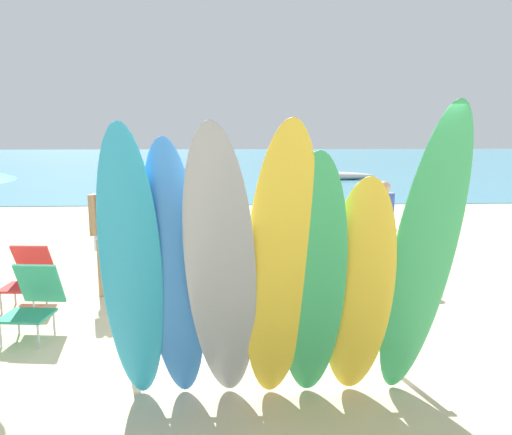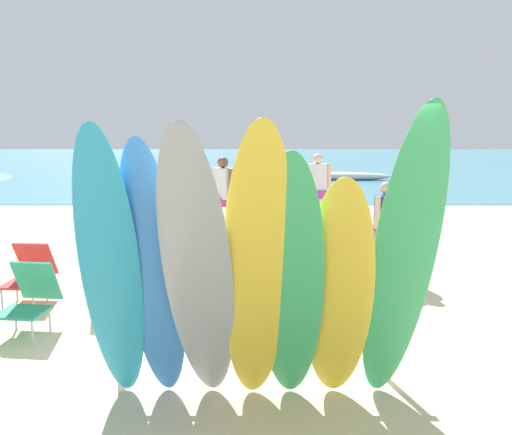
{
  "view_description": "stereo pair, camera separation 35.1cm",
  "coord_description": "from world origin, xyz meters",
  "px_view_note": "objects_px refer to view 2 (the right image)",
  "views": [
    {
      "loc": [
        -0.32,
        -4.6,
        2.35
      ],
      "look_at": [
        0.0,
        2.35,
        1.13
      ],
      "focal_mm": 36.4,
      "sensor_mm": 36.0,
      "label": 1
    },
    {
      "loc": [
        0.03,
        -4.6,
        2.35
      ],
      "look_at": [
        0.0,
        2.35,
        1.13
      ],
      "focal_mm": 36.4,
      "sensor_mm": 36.0,
      "label": 2
    }
  ],
  "objects_px": {
    "surfboard_blue_1": "(157,280)",
    "beach_chair_red": "(33,295)",
    "beachgoer_by_water": "(243,189)",
    "surfboard_yellow_5": "(341,296)",
    "beachgoer_photographing": "(226,191)",
    "surfboard_green_6": "(404,267)",
    "distant_boat": "(340,176)",
    "beachgoer_near_rack": "(114,226)",
    "surfboard_green_4": "(293,288)",
    "surfboard_grey_2": "(201,278)",
    "surfboard_rack": "(255,319)",
    "surfboard_yellow_3": "(259,276)",
    "surfboard_teal_0": "(114,276)",
    "beachgoer_midbeach": "(320,185)",
    "beachgoer_strolling": "(388,222)",
    "beach_chair_blue": "(33,271)"
  },
  "relations": [
    {
      "from": "surfboard_rack",
      "to": "beachgoer_strolling",
      "type": "distance_m",
      "value": 4.04
    },
    {
      "from": "surfboard_yellow_3",
      "to": "beachgoer_midbeach",
      "type": "xyz_separation_m",
      "value": [
        1.45,
        8.39,
        -0.21
      ]
    },
    {
      "from": "surfboard_green_6",
      "to": "surfboard_blue_1",
      "type": "bearing_deg",
      "value": 173.18
    },
    {
      "from": "beachgoer_near_rack",
      "to": "beachgoer_midbeach",
      "type": "bearing_deg",
      "value": -164.28
    },
    {
      "from": "surfboard_teal_0",
      "to": "beachgoer_photographing",
      "type": "relative_size",
      "value": 1.48
    },
    {
      "from": "surfboard_green_4",
      "to": "beachgoer_midbeach",
      "type": "bearing_deg",
      "value": 86.37
    },
    {
      "from": "beachgoer_strolling",
      "to": "surfboard_blue_1",
      "type": "bearing_deg",
      "value": 9.32
    },
    {
      "from": "beachgoer_near_rack",
      "to": "surfboard_green_4",
      "type": "bearing_deg",
      "value": 85.73
    },
    {
      "from": "surfboard_grey_2",
      "to": "distant_boat",
      "type": "relative_size",
      "value": 0.54
    },
    {
      "from": "surfboard_teal_0",
      "to": "beachgoer_strolling",
      "type": "xyz_separation_m",
      "value": [
        3.17,
        4.16,
        -0.33
      ]
    },
    {
      "from": "surfboard_green_6",
      "to": "surfboard_teal_0",
      "type": "bearing_deg",
      "value": 175.34
    },
    {
      "from": "surfboard_rack",
      "to": "surfboard_yellow_3",
      "type": "height_order",
      "value": "surfboard_yellow_3"
    },
    {
      "from": "surfboard_grey_2",
      "to": "beachgoer_midbeach",
      "type": "distance_m",
      "value": 8.62
    },
    {
      "from": "surfboard_teal_0",
      "to": "beachgoer_midbeach",
      "type": "xyz_separation_m",
      "value": [
        2.58,
        8.35,
        -0.21
      ]
    },
    {
      "from": "beachgoer_strolling",
      "to": "beachgoer_by_water",
      "type": "bearing_deg",
      "value": -106.97
    },
    {
      "from": "surfboard_green_6",
      "to": "beach_chair_red",
      "type": "xyz_separation_m",
      "value": [
        -3.74,
        1.83,
        -0.85
      ]
    },
    {
      "from": "surfboard_green_4",
      "to": "beach_chair_blue",
      "type": "relative_size",
      "value": 2.94
    },
    {
      "from": "beachgoer_by_water",
      "to": "surfboard_yellow_5",
      "type": "bearing_deg",
      "value": -21.08
    },
    {
      "from": "surfboard_rack",
      "to": "beach_chair_red",
      "type": "distance_m",
      "value": 2.82
    },
    {
      "from": "beachgoer_photographing",
      "to": "beach_chair_red",
      "type": "xyz_separation_m",
      "value": [
        -1.9,
        -5.29,
        -0.57
      ]
    },
    {
      "from": "beachgoer_by_water",
      "to": "distant_boat",
      "type": "height_order",
      "value": "beachgoer_by_water"
    },
    {
      "from": "beachgoer_photographing",
      "to": "distant_boat",
      "type": "xyz_separation_m",
      "value": [
        4.34,
        12.13,
        -0.82
      ]
    },
    {
      "from": "beachgoer_by_water",
      "to": "beachgoer_near_rack",
      "type": "distance_m",
      "value": 5.5
    },
    {
      "from": "surfboard_teal_0",
      "to": "surfboard_yellow_5",
      "type": "height_order",
      "value": "surfboard_teal_0"
    },
    {
      "from": "surfboard_teal_0",
      "to": "surfboard_yellow_5",
      "type": "xyz_separation_m",
      "value": [
        1.79,
        0.09,
        -0.19
      ]
    },
    {
      "from": "beachgoer_photographing",
      "to": "beachgoer_by_water",
      "type": "bearing_deg",
      "value": 123.22
    },
    {
      "from": "surfboard_green_6",
      "to": "distant_boat",
      "type": "xyz_separation_m",
      "value": [
        2.5,
        19.24,
        -1.1
      ]
    },
    {
      "from": "surfboard_yellow_5",
      "to": "surfboard_green_6",
      "type": "xyz_separation_m",
      "value": [
        0.47,
        -0.07,
        0.26
      ]
    },
    {
      "from": "beachgoer_by_water",
      "to": "beachgoer_photographing",
      "type": "height_order",
      "value": "beachgoer_photographing"
    },
    {
      "from": "beachgoer_near_rack",
      "to": "distant_boat",
      "type": "relative_size",
      "value": 0.34
    },
    {
      "from": "beachgoer_photographing",
      "to": "beach_chair_red",
      "type": "bearing_deg",
      "value": -63.67
    },
    {
      "from": "surfboard_rack",
      "to": "surfboard_yellow_3",
      "type": "relative_size",
      "value": 1.02
    },
    {
      "from": "beachgoer_photographing",
      "to": "beach_chair_red",
      "type": "relative_size",
      "value": 2.12
    },
    {
      "from": "surfboard_yellow_5",
      "to": "beachgoer_near_rack",
      "type": "distance_m",
      "value": 4.23
    },
    {
      "from": "surfboard_yellow_5",
      "to": "beachgoer_photographing",
      "type": "xyz_separation_m",
      "value": [
        -1.36,
        7.04,
        -0.02
      ]
    },
    {
      "from": "beachgoer_strolling",
      "to": "surfboard_green_4",
      "type": "bearing_deg",
      "value": 21.08
    },
    {
      "from": "surfboard_teal_0",
      "to": "beachgoer_midbeach",
      "type": "height_order",
      "value": "surfboard_teal_0"
    },
    {
      "from": "beachgoer_midbeach",
      "to": "beachgoer_strolling",
      "type": "height_order",
      "value": "beachgoer_midbeach"
    },
    {
      "from": "surfboard_teal_0",
      "to": "surfboard_grey_2",
      "type": "distance_m",
      "value": 0.69
    },
    {
      "from": "surfboard_green_4",
      "to": "beachgoer_strolling",
      "type": "xyz_separation_m",
      "value": [
        1.77,
        4.14,
        -0.23
      ]
    },
    {
      "from": "surfboard_yellow_3",
      "to": "distant_boat",
      "type": "bearing_deg",
      "value": 74.86
    },
    {
      "from": "surfboard_blue_1",
      "to": "surfboard_yellow_5",
      "type": "relative_size",
      "value": 1.14
    },
    {
      "from": "surfboard_rack",
      "to": "beachgoer_by_water",
      "type": "distance_m",
      "value": 7.87
    },
    {
      "from": "beach_chair_blue",
      "to": "beachgoer_midbeach",
      "type": "bearing_deg",
      "value": 53.93
    },
    {
      "from": "distant_boat",
      "to": "beachgoer_photographing",
      "type": "bearing_deg",
      "value": -109.7
    },
    {
      "from": "surfboard_grey_2",
      "to": "beachgoer_near_rack",
      "type": "bearing_deg",
      "value": 120.84
    },
    {
      "from": "beachgoer_by_water",
      "to": "beachgoer_strolling",
      "type": "distance_m",
      "value": 5.02
    },
    {
      "from": "surfboard_blue_1",
      "to": "beach_chair_red",
      "type": "distance_m",
      "value": 2.62
    },
    {
      "from": "surfboard_yellow_5",
      "to": "beach_chair_blue",
      "type": "xyz_separation_m",
      "value": [
        -3.73,
        2.81,
        -0.59
      ]
    },
    {
      "from": "surfboard_yellow_5",
      "to": "beachgoer_photographing",
      "type": "height_order",
      "value": "surfboard_yellow_5"
    }
  ]
}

